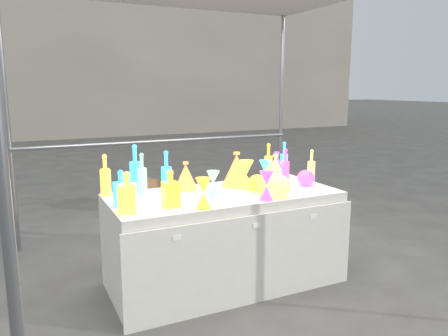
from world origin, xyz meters
name	(u,v)px	position (x,y,z in m)	size (l,w,h in m)	color
ground	(224,282)	(0.00, 0.00, 0.00)	(80.00, 80.00, 0.00)	#64625D
display_table	(225,239)	(0.00, -0.01, 0.37)	(1.84, 0.83, 0.75)	silver
background_building	(160,50)	(4.00, 14.00, 3.00)	(14.00, 6.00, 6.00)	#A49A89
cardboard_box_closed	(138,194)	(-0.03, 2.55, 0.18)	(0.48, 0.35, 0.35)	#A4724A
cardboard_box_flat	(214,199)	(1.01, 2.41, 0.03)	(0.63, 0.45, 0.05)	#A4724A
bottle_0	(105,175)	(-0.85, 0.33, 0.91)	(0.08, 0.08, 0.32)	red
bottle_1	(135,168)	(-0.61, 0.35, 0.94)	(0.09, 0.09, 0.38)	green
bottle_2	(105,174)	(-0.85, 0.35, 0.91)	(0.07, 0.07, 0.32)	yellow
bottle_5	(142,174)	(-0.59, 0.22, 0.91)	(0.07, 0.07, 0.33)	#B8247E
bottle_7	(166,173)	(-0.42, 0.15, 0.92)	(0.08, 0.08, 0.35)	green
decanter_0	(127,192)	(-0.81, -0.21, 0.89)	(0.12, 0.12, 0.28)	red
decanter_1	(171,188)	(-0.51, -0.19, 0.88)	(0.11, 0.11, 0.26)	yellow
decanter_2	(121,188)	(-0.81, -0.03, 0.88)	(0.10, 0.10, 0.26)	green
hourglass_0	(203,193)	(-0.32, -0.34, 0.86)	(0.11, 0.11, 0.21)	yellow
hourglass_1	(267,186)	(0.19, -0.34, 0.86)	(0.11, 0.11, 0.22)	blue
hourglass_3	(213,184)	(-0.12, -0.07, 0.85)	(0.10, 0.10, 0.20)	#B8247E
hourglass_4	(246,174)	(0.23, 0.06, 0.87)	(0.12, 0.12, 0.23)	red
hourglass_5	(265,173)	(0.44, 0.11, 0.86)	(0.11, 0.11, 0.21)	green
globe_0	(266,187)	(0.27, -0.20, 0.81)	(0.16, 0.16, 0.12)	red
globe_1	(279,188)	(0.31, -0.30, 0.83)	(0.19, 0.19, 0.15)	#179173
globe_2	(257,183)	(0.28, -0.04, 0.81)	(0.15, 0.15, 0.12)	yellow
globe_3	(306,179)	(0.73, -0.07, 0.81)	(0.15, 0.15, 0.12)	blue
lampshade_0	(186,176)	(-0.23, 0.23, 0.87)	(0.19, 0.19, 0.23)	yellow
lampshade_1	(237,169)	(0.20, 0.18, 0.89)	(0.25, 0.25, 0.29)	yellow
lampshade_2	(276,166)	(0.62, 0.21, 0.88)	(0.22, 0.22, 0.26)	blue
lampshade_3	(275,169)	(0.56, 0.13, 0.87)	(0.21, 0.21, 0.25)	#179173
bottle_8	(284,159)	(0.80, 0.36, 0.91)	(0.07, 0.07, 0.32)	green
bottle_9	(268,161)	(0.60, 0.32, 0.91)	(0.07, 0.07, 0.32)	yellow
bottle_10	(285,166)	(0.62, 0.07, 0.90)	(0.07, 0.07, 0.31)	blue
bottle_11	(311,166)	(0.86, 0.02, 0.90)	(0.06, 0.06, 0.29)	#179173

